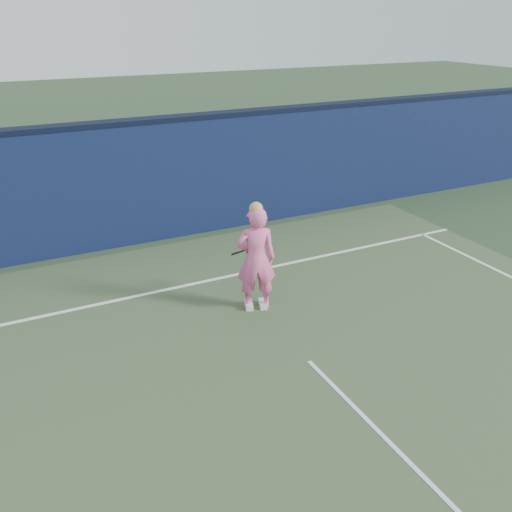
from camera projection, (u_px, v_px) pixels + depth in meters
ground at (350, 403)px, 6.88m from camera, size 80.00×80.00×0.00m
backstop_wall at (178, 179)px, 11.68m from camera, size 24.00×0.40×2.50m
wall_cap at (175, 118)px, 11.15m from camera, size 24.00×0.42×0.10m
player at (256, 259)px, 8.76m from camera, size 0.75×0.61×1.86m
racket at (252, 249)px, 9.17m from camera, size 0.50×0.17×0.27m
court_lines at (366, 419)px, 6.61m from camera, size 11.00×12.04×0.01m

